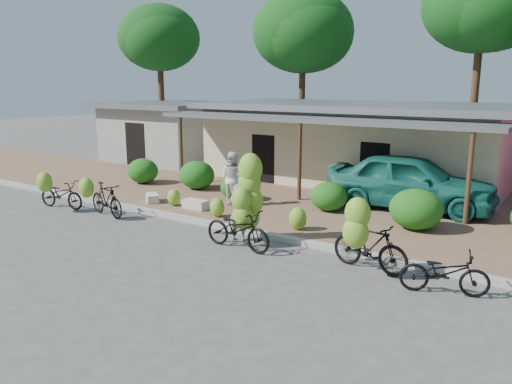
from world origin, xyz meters
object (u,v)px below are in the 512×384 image
(bike_right, at_px, (367,241))
(sack_near, at_px, (195,204))
(bike_left, at_px, (104,198))
(bike_far_right, at_px, (444,272))
(bike_far_left, at_px, (59,193))
(sack_far, at_px, (152,198))
(teal_van, at_px, (410,181))
(bystander, at_px, (233,178))
(tree_center_right, at_px, (479,3))
(vendor, at_px, (238,212))
(bike_center, at_px, (243,212))
(tree_back_left, at_px, (158,36))
(tree_far_center, at_px, (301,30))

(bike_right, relative_size, sack_near, 2.29)
(bike_left, bearing_deg, bike_far_right, -80.60)
(bike_far_left, bearing_deg, sack_far, -55.02)
(bike_right, distance_m, bike_far_right, 1.79)
(bike_left, height_order, teal_van, teal_van)
(bystander, bearing_deg, tree_center_right, -107.38)
(tree_center_right, distance_m, bike_far_left, 19.85)
(bike_far_left, height_order, sack_near, bike_far_left)
(teal_van, bearing_deg, vendor, 148.01)
(bike_center, distance_m, teal_van, 6.45)
(sack_far, bearing_deg, bike_far_left, -136.33)
(bike_far_right, bearing_deg, tree_back_left, 40.33)
(sack_far, relative_size, bystander, 0.41)
(tree_center_right, bearing_deg, tree_far_center, -176.82)
(bike_far_right, bearing_deg, vendor, 66.66)
(bike_far_left, distance_m, sack_near, 4.68)
(tree_far_center, height_order, bike_left, tree_far_center)
(tree_center_right, height_order, vendor, tree_center_right)
(tree_center_right, height_order, bystander, tree_center_right)
(bike_far_left, height_order, bystander, bystander)
(sack_far, bearing_deg, bystander, 27.02)
(bike_left, relative_size, vendor, 1.19)
(tree_far_center, bearing_deg, sack_near, -74.89)
(bike_far_left, bearing_deg, tree_far_center, -10.80)
(bike_far_right, distance_m, vendor, 5.53)
(bike_right, bearing_deg, tree_far_center, 42.28)
(tree_back_left, xyz_separation_m, vendor, (14.49, -11.74, -6.10))
(bike_left, bearing_deg, vendor, -75.38)
(bike_far_left, relative_size, bike_right, 0.99)
(tree_center_right, xyz_separation_m, bystander, (-4.81, -12.43, -6.71))
(tree_far_center, distance_m, sack_near, 15.17)
(tree_back_left, xyz_separation_m, bike_far_left, (7.43, -12.34, -6.33))
(bike_far_left, distance_m, teal_van, 11.70)
(bike_right, xyz_separation_m, sack_far, (-8.58, 1.78, -0.48))
(sack_near, xyz_separation_m, vendor, (2.95, -1.62, 0.51))
(bike_center, height_order, sack_far, bike_center)
(bike_far_left, height_order, bike_left, bike_far_left)
(tree_center_right, distance_m, bike_left, 18.76)
(tree_back_left, relative_size, bike_left, 4.68)
(tree_back_left, relative_size, sack_far, 11.64)
(bike_center, bearing_deg, tree_back_left, 52.41)
(tree_far_center, height_order, teal_van, tree_far_center)
(tree_center_right, xyz_separation_m, teal_van, (0.33, -9.61, -6.70))
(tree_far_center, bearing_deg, bike_far_left, -92.11)
(tree_back_left, distance_m, bystander, 16.21)
(bystander, bearing_deg, sack_near, 65.23)
(tree_back_left, xyz_separation_m, teal_van, (17.33, -6.11, -5.85))
(bike_far_left, xyz_separation_m, teal_van, (9.89, 6.23, 0.48))
(tree_center_right, distance_m, bike_center, 17.14)
(sack_far, relative_size, teal_van, 0.14)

